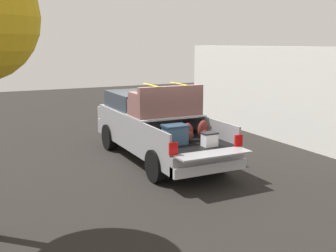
# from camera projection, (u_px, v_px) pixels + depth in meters

# --- Properties ---
(ground_plane) EXTENTS (40.00, 40.00, 0.00)m
(ground_plane) POSITION_uv_depth(u_px,v_px,m) (159.00, 159.00, 12.01)
(ground_plane) COLOR black
(pickup_truck) EXTENTS (6.05, 2.06, 2.23)m
(pickup_truck) POSITION_uv_depth(u_px,v_px,m) (153.00, 125.00, 12.13)
(pickup_truck) COLOR gray
(pickup_truck) RESTS_ON ground_plane
(building_facade) EXTENTS (10.03, 0.36, 3.21)m
(building_facade) POSITION_uv_depth(u_px,v_px,m) (270.00, 92.00, 14.63)
(building_facade) COLOR white
(building_facade) RESTS_ON ground_plane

